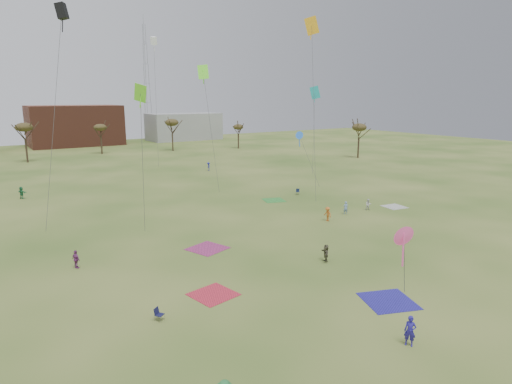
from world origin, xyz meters
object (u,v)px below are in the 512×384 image
flyer_near_right (410,331)px  camp_chair_left (159,317)px  camp_chair_right (298,193)px  radio_tower (147,83)px

flyer_near_right → camp_chair_left: (-11.37, 11.04, -0.68)m
flyer_near_right → camp_chair_right: size_ratio=2.16×
radio_tower → flyer_near_right: bearing=-103.6°
radio_tower → camp_chair_right: bearing=-96.9°
flyer_near_right → camp_chair_right: bearing=119.3°
camp_chair_left → camp_chair_right: same height
flyer_near_right → radio_tower: radio_tower is taller
camp_chair_right → flyer_near_right: bearing=-77.8°
camp_chair_right → radio_tower: (11.81, 96.88, 18.95)m
flyer_near_right → camp_chair_left: flyer_near_right is taller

